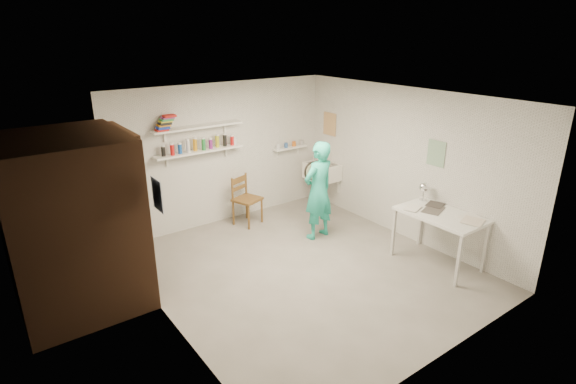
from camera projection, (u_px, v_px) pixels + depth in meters
floor at (305, 270)px, 6.37m from camera, size 4.00×4.50×0.02m
ceiling at (307, 98)px, 5.54m from camera, size 4.00×4.50×0.02m
wall_back at (224, 154)px, 7.67m from camera, size 4.00×0.02×2.40m
wall_front at (454, 255)px, 4.25m from camera, size 4.00×0.02×2.40m
wall_left at (160, 227)px, 4.84m from camera, size 0.02×4.50×2.40m
wall_right at (405, 164)px, 7.08m from camera, size 0.02×4.50×2.40m
doorway_recess at (132, 213)px, 5.72m from camera, size 0.02×0.90×2.00m
corridor_box at (72, 223)px, 5.30m from camera, size 1.40×1.50×2.10m
door_lintel at (123, 132)px, 5.37m from camera, size 0.06×1.05×0.10m
door_jamb_near at (148, 226)px, 5.35m from camera, size 0.06×0.10×2.00m
door_jamb_far at (122, 202)px, 6.11m from camera, size 0.06×0.10×2.00m
shelf_lower at (200, 151)px, 7.24m from camera, size 1.50×0.22×0.03m
shelf_upper at (198, 127)px, 7.10m from camera, size 1.50×0.22×0.03m
ledge_shelf at (290, 148)px, 8.38m from camera, size 0.70×0.14×0.03m
poster_left at (157, 195)px, 4.77m from camera, size 0.01×0.28×0.36m
poster_right_a at (330, 124)px, 8.31m from camera, size 0.01×0.34×0.42m
poster_right_b at (436, 153)px, 6.55m from camera, size 0.01×0.30×0.38m
belfast_sink at (322, 171)px, 8.39m from camera, size 0.48×0.60×0.30m
man at (318, 191)px, 7.10m from camera, size 0.62×0.44×1.60m
wall_clock at (311, 171)px, 7.19m from camera, size 0.29×0.07×0.29m
wooden_chair at (247, 199)px, 7.71m from camera, size 0.53×0.52×0.90m
work_table at (438, 239)px, 6.40m from camera, size 0.70×1.17×0.78m
desk_lamp at (424, 187)px, 6.66m from camera, size 0.15×0.15×0.15m
spray_cans at (199, 145)px, 7.21m from camera, size 1.32×0.06×0.17m
book_stack at (165, 123)px, 6.77m from camera, size 0.32×0.14×0.22m
ledge_pots at (290, 145)px, 8.36m from camera, size 0.48×0.07×0.09m
papers at (441, 213)px, 6.27m from camera, size 0.30×0.22×0.02m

